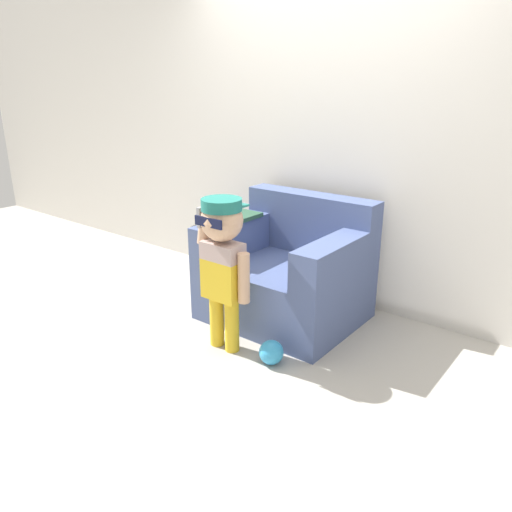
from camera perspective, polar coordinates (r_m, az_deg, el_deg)
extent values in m
plane|color=#ADA89E|center=(3.72, 1.43, -7.47)|extent=(10.00, 10.00, 0.00)
cube|color=silver|center=(3.93, 7.97, 13.66)|extent=(10.00, 0.05, 2.60)
cube|color=#475684|center=(3.70, 3.24, -3.96)|extent=(1.06, 0.88, 0.43)
cube|color=#475684|center=(3.83, 6.33, 3.77)|extent=(1.06, 0.19, 0.45)
cube|color=#475684|center=(3.76, -2.89, 2.10)|extent=(0.20, 0.69, 0.27)
cube|color=#475684|center=(3.29, 8.54, -0.67)|extent=(0.20, 0.69, 0.27)
cube|color=#284C38|center=(3.72, -2.93, 4.31)|extent=(0.24, 0.49, 0.03)
cylinder|color=gold|center=(3.35, -4.49, -7.30)|extent=(0.09, 0.09, 0.36)
cylinder|color=gold|center=(3.27, -2.77, -7.95)|extent=(0.09, 0.09, 0.36)
cube|color=gold|center=(3.18, -3.76, -2.63)|extent=(0.26, 0.15, 0.26)
cube|color=#B29993|center=(3.12, -3.84, 0.58)|extent=(0.26, 0.15, 0.11)
sphere|color=tan|center=(3.06, -3.92, 4.09)|extent=(0.26, 0.26, 0.26)
cylinder|color=#1E7066|center=(3.04, -3.96, 5.90)|extent=(0.25, 0.25, 0.07)
cube|color=#1E7066|center=(3.13, -2.49, 5.83)|extent=(0.15, 0.12, 0.01)
cube|color=#0F1433|center=(2.97, -5.49, 3.84)|extent=(0.21, 0.01, 0.06)
cylinder|color=tan|center=(3.06, -1.40, -2.55)|extent=(0.08, 0.08, 0.32)
cylinder|color=tan|center=(3.19, -5.95, 2.98)|extent=(0.11, 0.08, 0.19)
cube|color=gray|center=(3.15, -6.21, 4.45)|extent=(0.02, 0.07, 0.13)
cylinder|color=#333333|center=(4.37, -4.86, -3.14)|extent=(0.25, 0.25, 0.02)
cylinder|color=#333333|center=(4.29, -4.94, -0.22)|extent=(0.07, 0.07, 0.49)
cylinder|color=#333333|center=(4.21, -5.04, 3.05)|extent=(0.38, 0.38, 0.02)
sphere|color=#3399D1|center=(3.18, 1.76, -10.95)|extent=(0.16, 0.16, 0.16)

